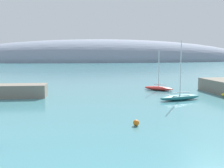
% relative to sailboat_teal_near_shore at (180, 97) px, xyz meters
% --- Properties ---
extents(distant_ridge, '(254.17, 68.30, 35.31)m').
position_rel_sailboat_teal_near_shore_xyz_m(distant_ridge, '(12.07, 181.93, -0.46)').
color(distant_ridge, gray).
rests_on(distant_ridge, ground).
extents(sailboat_teal_near_shore, '(7.08, 3.31, 8.79)m').
position_rel_sailboat_teal_near_shore_xyz_m(sailboat_teal_near_shore, '(0.00, 0.00, 0.00)').
color(sailboat_teal_near_shore, '#1E6B70').
rests_on(sailboat_teal_near_shore, water).
extents(sailboat_red_mid_mooring, '(5.41, 5.42, 7.42)m').
position_rel_sailboat_teal_near_shore_xyz_m(sailboat_red_mid_mooring, '(0.25, 10.78, -0.02)').
color(sailboat_red_mid_mooring, red).
rests_on(sailboat_red_mid_mooring, water).
extents(mooring_buoy_orange, '(0.60, 0.60, 0.60)m').
position_rel_sailboat_teal_near_shore_xyz_m(mooring_buoy_orange, '(-9.85, -12.99, -0.16)').
color(mooring_buoy_orange, orange).
rests_on(mooring_buoy_orange, water).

